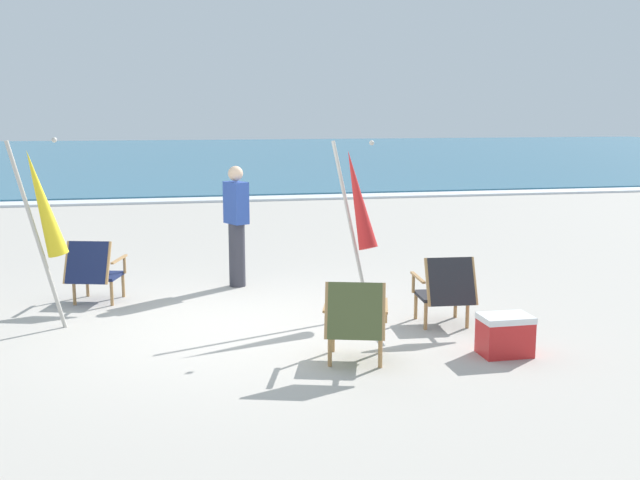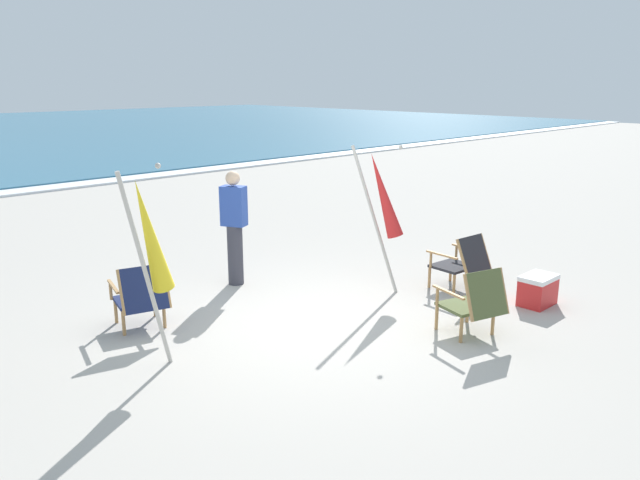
{
  "view_description": "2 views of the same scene",
  "coord_description": "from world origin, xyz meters",
  "px_view_note": "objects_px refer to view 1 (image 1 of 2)",
  "views": [
    {
      "loc": [
        -0.68,
        -8.02,
        2.35
      ],
      "look_at": [
        1.06,
        0.33,
        0.87
      ],
      "focal_mm": 42.0,
      "sensor_mm": 36.0,
      "label": 1
    },
    {
      "loc": [
        -4.88,
        -5.01,
        2.85
      ],
      "look_at": [
        0.6,
        0.56,
        0.83
      ],
      "focal_mm": 35.0,
      "sensor_mm": 36.0,
      "label": 2
    }
  ],
  "objects_px": {
    "beach_chair_back_left": "(355,320)",
    "beach_chair_far_center": "(446,289)",
    "umbrella_furled_red": "(358,201)",
    "person_near_chairs": "(236,225)",
    "umbrella_furled_yellow": "(42,205)",
    "beach_chair_front_right": "(94,270)",
    "cooler_box": "(505,335)"
  },
  "relations": [
    {
      "from": "beach_chair_back_left",
      "to": "beach_chair_far_center",
      "type": "relative_size",
      "value": 1.02
    },
    {
      "from": "beach_chair_far_center",
      "to": "umbrella_furled_red",
      "type": "xyz_separation_m",
      "value": [
        -0.8,
        0.78,
        0.9
      ]
    },
    {
      "from": "person_near_chairs",
      "to": "umbrella_furled_yellow",
      "type": "bearing_deg",
      "value": -143.81
    },
    {
      "from": "umbrella_furled_red",
      "to": "umbrella_furled_yellow",
      "type": "xyz_separation_m",
      "value": [
        -3.45,
        0.05,
        0.03
      ]
    },
    {
      "from": "person_near_chairs",
      "to": "beach_chair_far_center",
      "type": "bearing_deg",
      "value": -50.11
    },
    {
      "from": "beach_chair_front_right",
      "to": "beach_chair_far_center",
      "type": "relative_size",
      "value": 1.04
    },
    {
      "from": "beach_chair_back_left",
      "to": "cooler_box",
      "type": "xyz_separation_m",
      "value": [
        1.5,
        -0.02,
        -0.23
      ]
    },
    {
      "from": "umbrella_furled_red",
      "to": "cooler_box",
      "type": "height_order",
      "value": "umbrella_furled_red"
    },
    {
      "from": "person_near_chairs",
      "to": "cooler_box",
      "type": "bearing_deg",
      "value": -56.66
    },
    {
      "from": "cooler_box",
      "to": "umbrella_furled_red",
      "type": "bearing_deg",
      "value": 119.79
    },
    {
      "from": "beach_chair_far_center",
      "to": "umbrella_furled_yellow",
      "type": "bearing_deg",
      "value": 168.96
    },
    {
      "from": "person_near_chairs",
      "to": "cooler_box",
      "type": "relative_size",
      "value": 3.33
    },
    {
      "from": "umbrella_furled_red",
      "to": "beach_chair_front_right",
      "type": "bearing_deg",
      "value": 161.07
    },
    {
      "from": "beach_chair_front_right",
      "to": "umbrella_furled_red",
      "type": "distance_m",
      "value": 3.36
    },
    {
      "from": "umbrella_furled_red",
      "to": "cooler_box",
      "type": "bearing_deg",
      "value": -60.21
    },
    {
      "from": "beach_chair_front_right",
      "to": "person_near_chairs",
      "type": "distance_m",
      "value": 1.96
    },
    {
      "from": "beach_chair_back_left",
      "to": "person_near_chairs",
      "type": "distance_m",
      "value": 3.54
    },
    {
      "from": "beach_chair_back_left",
      "to": "person_near_chairs",
      "type": "xyz_separation_m",
      "value": [
        -0.77,
        3.43,
        0.41
      ]
    },
    {
      "from": "person_near_chairs",
      "to": "beach_chair_front_right",
      "type": "bearing_deg",
      "value": -161.4
    },
    {
      "from": "umbrella_furled_yellow",
      "to": "person_near_chairs",
      "type": "xyz_separation_m",
      "value": [
        2.2,
        1.61,
        -0.52
      ]
    },
    {
      "from": "beach_chair_front_right",
      "to": "beach_chair_far_center",
      "type": "bearing_deg",
      "value": -25.41
    },
    {
      "from": "beach_chair_front_right",
      "to": "umbrella_furled_yellow",
      "type": "relative_size",
      "value": 0.4
    },
    {
      "from": "person_near_chairs",
      "to": "cooler_box",
      "type": "height_order",
      "value": "person_near_chairs"
    },
    {
      "from": "beach_chair_front_right",
      "to": "beach_chair_back_left",
      "type": "bearing_deg",
      "value": -47.47
    },
    {
      "from": "umbrella_furled_yellow",
      "to": "cooler_box",
      "type": "height_order",
      "value": "umbrella_furled_yellow"
    },
    {
      "from": "beach_chair_back_left",
      "to": "cooler_box",
      "type": "height_order",
      "value": "beach_chair_back_left"
    },
    {
      "from": "umbrella_furled_red",
      "to": "cooler_box",
      "type": "relative_size",
      "value": 4.15
    },
    {
      "from": "beach_chair_back_left",
      "to": "umbrella_furled_red",
      "type": "xyz_separation_m",
      "value": [
        0.47,
        1.77,
        0.9
      ]
    },
    {
      "from": "beach_chair_far_center",
      "to": "cooler_box",
      "type": "xyz_separation_m",
      "value": [
        0.23,
        -1.01,
        -0.23
      ]
    },
    {
      "from": "beach_chair_far_center",
      "to": "beach_chair_front_right",
      "type": "bearing_deg",
      "value": 154.59
    },
    {
      "from": "umbrella_furled_red",
      "to": "person_near_chairs",
      "type": "relative_size",
      "value": 1.25
    },
    {
      "from": "person_near_chairs",
      "to": "beach_chair_back_left",
      "type": "bearing_deg",
      "value": -77.33
    }
  ]
}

